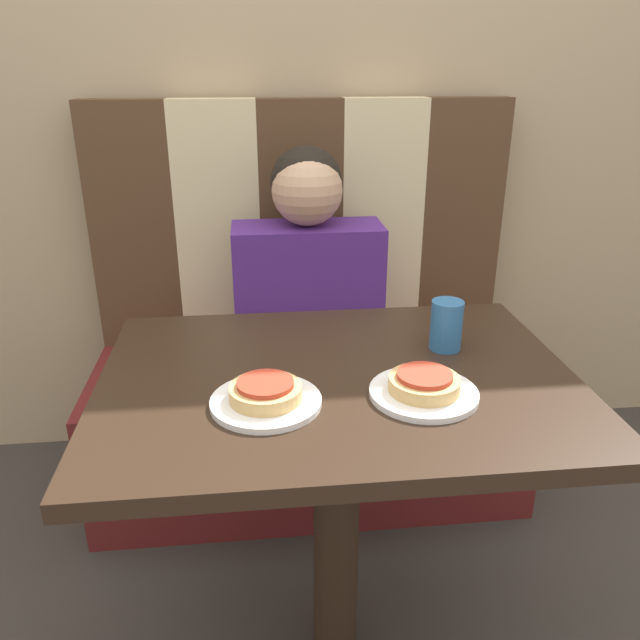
{
  "coord_description": "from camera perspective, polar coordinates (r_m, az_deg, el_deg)",
  "views": [
    {
      "loc": [
        -0.15,
        -1.08,
        1.3
      ],
      "look_at": [
        0.0,
        0.33,
        0.71
      ],
      "focal_mm": 35.0,
      "sensor_mm": 36.0,
      "label": 1
    }
  ],
  "objects": [
    {
      "name": "plate_right",
      "position": [
        1.17,
        9.45,
        -6.61
      ],
      "size": [
        0.2,
        0.2,
        0.01
      ],
      "color": "white",
      "rests_on": "dining_table"
    },
    {
      "name": "pizza_left",
      "position": [
        1.12,
        -5.0,
        -6.48
      ],
      "size": [
        0.13,
        0.13,
        0.03
      ],
      "color": "tan",
      "rests_on": "plate_left"
    },
    {
      "name": "booth_backrest",
      "position": [
        2.04,
        -1.76,
        8.78
      ],
      "size": [
        1.32,
        0.08,
        0.77
      ],
      "color": "#4C331E",
      "rests_on": "booth_seat"
    },
    {
      "name": "dining_table",
      "position": [
        1.28,
        1.62,
        -9.12
      ],
      "size": [
        0.93,
        0.69,
        0.73
      ],
      "color": "black",
      "rests_on": "ground_plane"
    },
    {
      "name": "drinking_cup",
      "position": [
        1.35,
        11.47,
        -0.46
      ],
      "size": [
        0.07,
        0.07,
        0.11
      ],
      "color": "#2D669E",
      "rests_on": "dining_table"
    },
    {
      "name": "person",
      "position": [
        1.83,
        -1.14,
        5.16
      ],
      "size": [
        0.43,
        0.23,
        0.66
      ],
      "color": "#4C237A",
      "rests_on": "booth_seat"
    },
    {
      "name": "pizza_right",
      "position": [
        1.16,
        9.52,
        -5.66
      ],
      "size": [
        0.13,
        0.13,
        0.03
      ],
      "color": "tan",
      "rests_on": "plate_right"
    },
    {
      "name": "plate_left",
      "position": [
        1.13,
        -4.97,
        -7.46
      ],
      "size": [
        0.2,
        0.2,
        0.01
      ],
      "color": "white",
      "rests_on": "dining_table"
    },
    {
      "name": "wall_back",
      "position": [
        2.08,
        -2.17,
        22.61
      ],
      "size": [
        7.0,
        0.05,
        2.6
      ],
      "color": "tan",
      "rests_on": "ground_plane"
    },
    {
      "name": "booth_seat",
      "position": [
        2.05,
        -1.01,
        -9.34
      ],
      "size": [
        1.32,
        0.56,
        0.43
      ],
      "color": "#5B1919",
      "rests_on": "ground_plane"
    }
  ]
}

